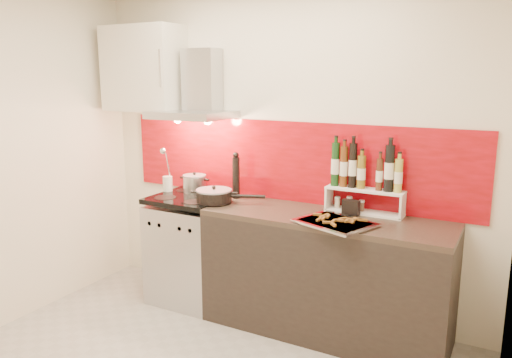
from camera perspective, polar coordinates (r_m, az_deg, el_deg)
The scene contains 13 objects.
back_wall at distance 4.02m, azimuth 3.07°, elevation 3.25°, with size 3.40×0.02×2.60m, color silver.
backsplash at distance 4.00m, azimuth 3.63°, elevation 2.04°, with size 3.00×0.02×0.64m, color #7F0706.
range_stove at distance 4.32m, azimuth -7.33°, elevation -7.98°, with size 0.60×0.60×0.91m.
counter at distance 3.79m, azimuth 7.90°, elevation -10.76°, with size 1.80×0.60×0.90m.
range_hood at distance 4.19m, azimuth -6.65°, elevation 9.62°, with size 0.62×0.50×0.61m.
upper_cabinet at distance 4.51m, azimuth -12.66°, elevation 12.20°, with size 0.70×0.35×0.72m, color beige.
stock_pot at distance 4.31m, azimuth -7.03°, elevation -0.50°, with size 0.20×0.20×0.17m.
saute_pan at distance 3.96m, azimuth -4.72°, elevation -1.90°, with size 0.53×0.31×0.13m.
utensil_jar at distance 4.36m, azimuth -10.13°, elevation 0.02°, with size 0.08×0.12×0.40m.
pepper_mill at distance 4.08m, azimuth -2.30°, elevation 0.35°, with size 0.06×0.06×0.38m.
step_shelf at distance 3.70m, azimuth 12.21°, elevation -0.14°, with size 0.57×0.16×0.52m.
caddy_box at distance 3.67m, azimuth 10.80°, elevation -3.17°, with size 0.12×0.05×0.11m, color black.
baking_tray at distance 3.43m, azimuth 9.04°, elevation -4.93°, with size 0.58×0.52×0.03m.
Camera 1 is at (1.70, -2.19, 1.89)m, focal length 35.00 mm.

